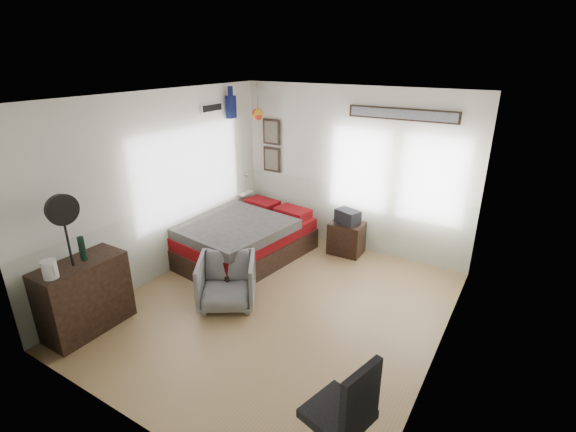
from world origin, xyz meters
name	(u,v)px	position (x,y,z in m)	size (l,w,h in m)	color
ground_plane	(279,307)	(0.00, 0.00, -0.01)	(4.00, 4.50, 0.01)	#AB7D47
room_shell	(281,187)	(-0.08, 0.19, 1.61)	(4.02, 4.52, 2.71)	silver
wall_decor	(285,122)	(-1.10, 1.96, 2.10)	(3.55, 1.32, 1.44)	black
bed	(243,238)	(-1.29, 0.93, 0.33)	(1.77, 2.32, 0.68)	black
dresser	(85,296)	(-1.74, -1.58, 0.45)	(0.48, 1.00, 0.90)	black
armchair	(227,281)	(-0.63, -0.28, 0.34)	(0.72, 0.74, 0.68)	slate
nightstand	(346,238)	(0.09, 1.97, 0.27)	(0.54, 0.43, 0.54)	black
task_chair	(343,423)	(1.65, -1.64, 0.43)	(0.57, 0.57, 1.05)	black
kettle	(50,269)	(-1.66, -1.94, 1.00)	(0.18, 0.15, 0.21)	silver
bottle	(82,249)	(-1.74, -1.50, 1.05)	(0.07, 0.07, 0.29)	black
stand_fan	(62,211)	(-1.71, -1.65, 1.57)	(0.13, 0.35, 0.86)	black
black_bag	(348,217)	(0.09, 1.97, 0.65)	(0.38, 0.25, 0.23)	black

